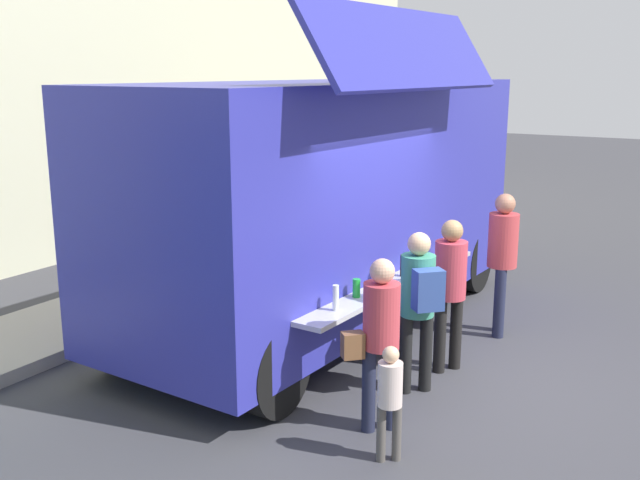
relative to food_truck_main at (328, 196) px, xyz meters
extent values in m
plane|color=#38383D|center=(-0.79, -2.05, -1.65)|extent=(60.00, 60.00, 0.00)
cube|color=#2C2E98|center=(0.00, 0.02, 0.01)|extent=(6.26, 2.57, 2.72)
cube|color=#2C2E98|center=(-0.68, -1.35, 1.73)|extent=(3.41, 0.71, 0.83)
cube|color=black|center=(-0.67, -1.04, 0.34)|extent=(3.22, 0.25, 1.23)
cube|color=#B7B7BC|center=(-0.68, -1.25, -0.75)|extent=(3.40, 0.50, 0.05)
cylinder|color=silver|center=(-1.88, -1.21, -0.60)|extent=(0.06, 0.06, 0.25)
cylinder|color=green|center=(-1.41, -1.18, -0.63)|extent=(0.08, 0.08, 0.19)
cylinder|color=yellow|center=(-0.91, -1.23, -0.60)|extent=(0.07, 0.07, 0.24)
cylinder|color=black|center=(-0.46, -1.26, -0.60)|extent=(0.08, 0.08, 0.24)
cylinder|color=green|center=(0.03, -1.28, -0.60)|extent=(0.07, 0.07, 0.25)
cylinder|color=orange|center=(0.52, -1.26, -0.62)|extent=(0.06, 0.06, 0.20)
cube|color=black|center=(3.03, -0.12, 0.51)|extent=(0.17, 1.95, 1.20)
cylinder|color=black|center=(2.42, 0.90, -1.20)|extent=(0.90, 0.28, 0.90)
cylinder|color=black|center=(2.33, -1.08, -1.20)|extent=(0.90, 0.28, 0.90)
cylinder|color=black|center=(-2.34, 1.12, -1.20)|extent=(0.90, 0.28, 0.90)
cylinder|color=black|center=(-2.43, -0.87, -1.20)|extent=(0.90, 0.28, 0.90)
cylinder|color=#2E6236|center=(4.32, 2.32, -1.16)|extent=(0.60, 0.60, 0.97)
cylinder|color=black|center=(-0.70, -1.81, -1.24)|extent=(0.13, 0.13, 0.81)
cylinder|color=black|center=(-0.51, -1.91, -1.24)|extent=(0.13, 0.13, 0.81)
cylinder|color=#B63745|center=(-0.60, -1.86, -0.53)|extent=(0.34, 0.34, 0.61)
sphere|color=#99754D|center=(-0.60, -1.86, -0.11)|extent=(0.23, 0.23, 0.23)
cylinder|color=black|center=(-1.35, -1.71, -1.24)|extent=(0.13, 0.13, 0.81)
cylinder|color=black|center=(-1.20, -1.86, -1.24)|extent=(0.13, 0.13, 0.81)
cylinder|color=#35866B|center=(-1.28, -1.79, -0.54)|extent=(0.33, 0.33, 0.61)
sphere|color=tan|center=(-1.28, -1.79, -0.12)|extent=(0.23, 0.23, 0.23)
cube|color=#2D488E|center=(-1.45, -1.97, -0.51)|extent=(0.32, 0.32, 0.39)
cylinder|color=#1F2339|center=(-2.26, -1.77, -1.26)|extent=(0.12, 0.12, 0.78)
cylinder|color=#1F2339|center=(-2.11, -1.92, -1.26)|extent=(0.12, 0.12, 0.78)
cylinder|color=#B73B43|center=(-2.18, -1.85, -0.57)|extent=(0.32, 0.32, 0.59)
sphere|color=#DBA787|center=(-2.18, -1.85, -0.17)|extent=(0.22, 0.22, 0.22)
cube|color=brown|center=(-2.37, -1.67, -0.82)|extent=(0.23, 0.23, 0.23)
cylinder|color=#1F233B|center=(0.65, -2.02, -1.22)|extent=(0.14, 0.14, 0.86)
cylinder|color=#1F233B|center=(0.87, -1.95, -1.22)|extent=(0.14, 0.14, 0.86)
cylinder|color=#B43B3E|center=(0.76, -1.99, -0.47)|extent=(0.35, 0.35, 0.65)
sphere|color=#A36C52|center=(0.76, -1.99, -0.03)|extent=(0.24, 0.24, 0.24)
cylinder|color=#4D4844|center=(-2.67, -2.10, -1.40)|extent=(0.08, 0.08, 0.49)
cylinder|color=#4D4844|center=(-2.58, -2.21, -1.40)|extent=(0.08, 0.08, 0.49)
cylinder|color=beige|center=(-2.63, -2.16, -0.97)|extent=(0.20, 0.20, 0.37)
sphere|color=#DBB088|center=(-2.63, -2.16, -0.71)|extent=(0.14, 0.14, 0.14)
camera|label=1|loc=(-7.62, -4.53, 1.52)|focal=41.04mm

